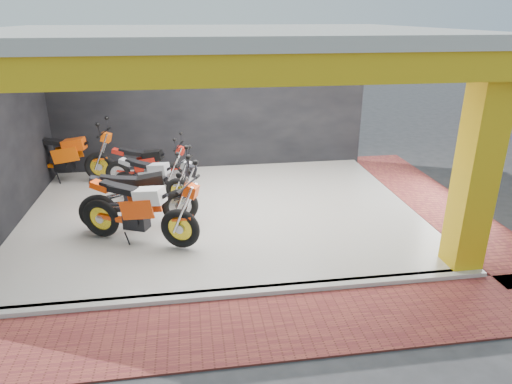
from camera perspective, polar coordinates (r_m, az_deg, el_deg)
ground at (r=7.87m, az=-3.24°, el=-8.74°), size 80.00×80.00×0.00m
showroom_floor at (r=9.63m, az=-4.38°, el=-2.55°), size 8.00×6.00×0.10m
showroom_ceiling at (r=8.82m, az=-5.06°, el=19.05°), size 8.40×6.40×0.20m
back_wall at (r=12.10m, az=-5.76°, el=10.82°), size 8.20×0.20×3.50m
corner_column at (r=7.74m, az=25.91°, el=2.70°), size 0.50×0.50×3.50m
header_beam_front at (r=5.85m, az=-2.96°, el=15.01°), size 8.40×0.30×0.40m
header_beam_right at (r=9.93m, az=19.77°, el=16.46°), size 0.30×6.40×0.40m
floor_kerb at (r=6.99m, az=-2.43°, el=-12.55°), size 8.00×0.20×0.10m
paver_front at (r=6.38m, az=-1.63°, el=-16.69°), size 9.00×1.40×0.03m
paver_right at (r=11.03m, az=21.34°, el=-1.05°), size 1.40×7.00×0.03m
moto_hero at (r=7.87m, az=-9.60°, el=-2.22°), size 2.57×1.80×1.47m
moto_row_a at (r=9.73m, az=-9.71°, el=1.67°), size 2.14×1.57×1.23m
moto_row_b at (r=8.82m, az=-9.58°, el=0.29°), size 2.38×0.97×1.44m
moto_row_c at (r=11.60m, az=-19.17°, el=4.67°), size 2.54×1.25×1.49m
moto_row_d at (r=10.73m, az=-10.41°, el=3.55°), size 2.17×1.23×1.25m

